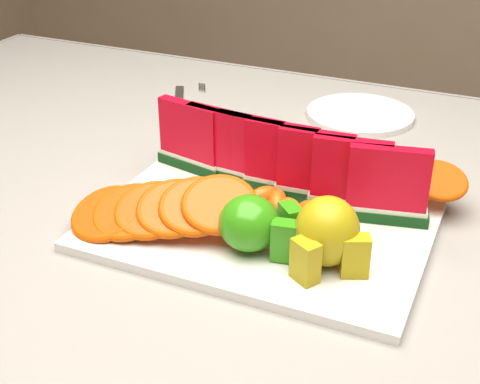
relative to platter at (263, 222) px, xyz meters
name	(u,v)px	position (x,y,z in m)	size (l,w,h in m)	color
table	(217,258)	(-0.09, 0.05, -0.11)	(1.40, 0.90, 0.75)	#4A2D16
tablecloth	(217,220)	(-0.09, 0.05, -0.05)	(1.53, 1.03, 0.20)	slate
platter	(263,222)	(0.00, 0.00, 0.00)	(0.40, 0.30, 0.01)	silver
apple_cluster	(256,225)	(0.02, -0.07, 0.04)	(0.11, 0.09, 0.06)	#358F0A
pear_cluster	(327,234)	(0.10, -0.06, 0.04)	(0.09, 0.10, 0.08)	#AA8721
side_plate	(360,114)	(0.02, 0.39, 0.00)	(0.20, 0.20, 0.01)	silver
fork	(181,102)	(-0.29, 0.33, 0.00)	(0.09, 0.19, 0.00)	silver
watermelon_row	(281,161)	(0.00, 0.07, 0.05)	(0.39, 0.07, 0.10)	#103F19
orange_fan_front	(162,209)	(-0.10, -0.07, 0.03)	(0.24, 0.15, 0.06)	#C96006
orange_fan_back	(328,166)	(0.04, 0.13, 0.03)	(0.38, 0.10, 0.05)	#C96006
tangerine_segments	(258,201)	(-0.01, 0.02, 0.02)	(0.19, 0.07, 0.03)	#D44614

